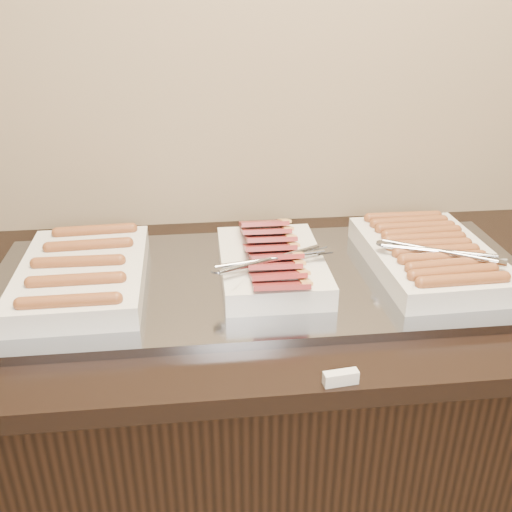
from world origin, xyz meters
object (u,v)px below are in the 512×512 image
at_px(dish_center, 271,263).
at_px(dish_left, 82,274).
at_px(dish_right, 430,255).
at_px(warming_tray, 264,280).
at_px(counter, 258,436).

bearing_deg(dish_center, dish_left, 179.65).
bearing_deg(dish_right, warming_tray, 177.81).
distance_m(counter, warming_tray, 0.46).
height_order(warming_tray, dish_right, dish_right).
xyz_separation_m(warming_tray, dish_center, (0.02, -0.00, 0.04)).
relative_size(counter, dish_left, 5.24).
bearing_deg(warming_tray, dish_right, -0.49).
distance_m(warming_tray, dish_right, 0.38).
distance_m(dish_left, dish_right, 0.77).
bearing_deg(warming_tray, counter, 180.00).
bearing_deg(counter, warming_tray, 0.00).
distance_m(counter, dish_left, 0.62).
bearing_deg(dish_right, dish_center, 178.51).
bearing_deg(dish_center, warming_tray, 164.53).
height_order(dish_left, dish_right, dish_right).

